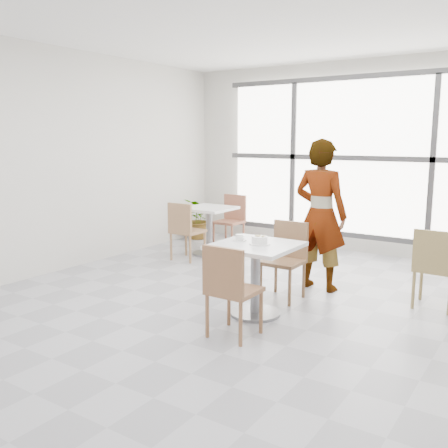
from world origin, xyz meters
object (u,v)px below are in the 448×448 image
Objects in this scene: coffee_cup at (239,238)px; plant_left at (199,219)px; main_table at (256,266)px; bg_chair_right_near at (435,264)px; chair_far at (286,255)px; bg_chair_left_far at (231,217)px; chair_near at (230,285)px; bg_table_left at (209,224)px; person at (320,215)px; bg_chair_left_near at (184,227)px; oatmeal_bowl at (260,240)px.

coffee_cup is 3.83m from plant_left.
main_table is 1.91m from bg_chair_right_near.
chair_far is at bearing 90.03° from main_table.
chair_near is at bearing -57.23° from bg_chair_left_far.
bg_chair_left_far is 1.18× the size of plant_left.
main_table is 3.98m from plant_left.
bg_table_left is at bearing -11.97° from bg_chair_right_near.
bg_table_left is (-2.14, 0.72, -0.41)m from person.
chair_far reaches higher than main_table.
bg_chair_left_near is (-2.04, 1.40, -0.02)m from main_table.
coffee_cup is 0.09× the size of person.
chair_far is 5.47× the size of coffee_cup.
bg_chair_right_near reaches higher than coffee_cup.
person reaches higher than coffee_cup.
main_table is 0.92× the size of chair_near.
chair_near is 1.92m from person.
chair_near is 1.00× the size of bg_chair_left_near.
plant_left is (-3.00, 1.60, -0.53)m from person.
bg_chair_left_near reaches higher than bg_table_left.
plant_left is at bearing 133.18° from coffee_cup.
main_table is at bearing -44.87° from plant_left.
person is (0.18, 0.52, 0.40)m from chair_far.
chair_near and bg_chair_right_near have the same top height.
plant_left is (-2.94, 3.47, -0.13)m from chair_near.
coffee_cup is 0.18× the size of bg_chair_left_far.
chair_near is 0.82m from coffee_cup.
bg_chair_left_near is (-2.08, 1.40, -0.29)m from oatmeal_bowl.
bg_table_left is 0.67m from bg_chair_left_far.
plant_left is (-0.84, 0.21, -0.13)m from bg_chair_left_far.
chair_near reaches higher than oatmeal_bowl.
chair_far and bg_chair_right_near have the same top height.
coffee_cup reaches higher than bg_table_left.
main_table is 2.75m from bg_table_left.
bg_chair_right_near is (3.47, -1.40, 0.00)m from bg_chair_left_far.
main_table is 0.92× the size of chair_far.
bg_table_left is at bearing -98.29° from bg_chair_left_near.
chair_far is 1.18× the size of plant_left.
chair_near and bg_chair_left_near have the same top height.
bg_chair_left_far is (-0.02, 0.67, 0.01)m from bg_table_left.
chair_near is 5.47× the size of coffee_cup.
chair_far is (-0.00, 0.69, -0.02)m from main_table.
main_table is 0.92× the size of bg_chair_left_far.
bg_chair_right_near is (1.49, 1.20, -0.02)m from main_table.
bg_chair_right_near is at bearing 18.62° from chair_far.
coffee_cup is at bearing 34.18° from bg_chair_right_near.
chair_far is at bearing 160.82° from bg_chair_left_near.
bg_chair_left_near and bg_chair_right_near have the same top height.
coffee_cup is 0.18× the size of bg_chair_left_near.
bg_chair_right_near is at bearing 39.33° from oatmeal_bowl.
bg_chair_right_near is at bearing 176.67° from bg_chair_left_near.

